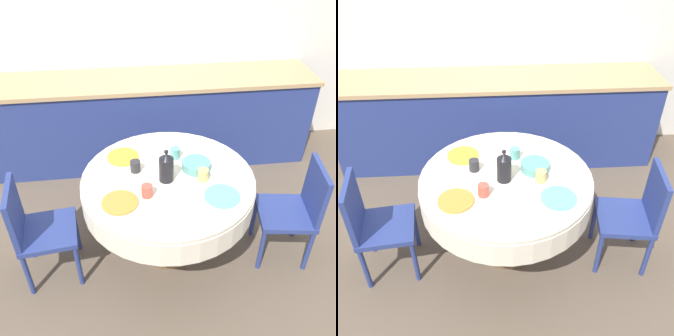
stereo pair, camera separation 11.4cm
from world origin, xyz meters
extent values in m
plane|color=brown|center=(0.00, 0.00, 0.00)|extent=(12.00, 12.00, 0.00)
cube|color=silver|center=(0.00, 1.68, 1.30)|extent=(7.00, 0.05, 2.60)
cube|color=navy|center=(0.00, 1.35, 0.44)|extent=(3.20, 0.60, 0.88)
cube|color=tan|center=(0.00, 1.35, 0.90)|extent=(3.24, 0.64, 0.04)
cylinder|color=brown|center=(0.00, 0.00, 0.02)|extent=(0.44, 0.44, 0.04)
cylinder|color=brown|center=(0.00, 0.00, 0.29)|extent=(0.11, 0.11, 0.50)
cylinder|color=silver|center=(0.00, 0.00, 0.63)|extent=(1.24, 1.24, 0.18)
cylinder|color=silver|center=(0.00, 0.00, 0.73)|extent=(1.23, 1.23, 0.03)
cube|color=navy|center=(0.88, -0.13, 0.42)|extent=(0.45, 0.45, 0.04)
cube|color=navy|center=(1.06, -0.16, 0.64)|extent=(0.09, 0.38, 0.41)
cylinder|color=navy|center=(0.68, -0.28, 0.20)|extent=(0.04, 0.04, 0.40)
cylinder|color=navy|center=(0.73, 0.07, 0.20)|extent=(0.04, 0.04, 0.40)
cylinder|color=navy|center=(1.03, -0.33, 0.20)|extent=(0.04, 0.04, 0.40)
cylinder|color=navy|center=(1.08, 0.02, 0.20)|extent=(0.04, 0.04, 0.40)
cube|color=navy|center=(-0.88, -0.10, 0.42)|extent=(0.44, 0.44, 0.04)
cube|color=navy|center=(-1.06, -0.12, 0.64)|extent=(0.08, 0.38, 0.41)
cylinder|color=navy|center=(-0.72, 0.09, 0.20)|extent=(0.04, 0.04, 0.40)
cylinder|color=navy|center=(-0.68, -0.26, 0.20)|extent=(0.04, 0.04, 0.40)
cylinder|color=navy|center=(-1.08, 0.05, 0.20)|extent=(0.04, 0.04, 0.40)
cylinder|color=navy|center=(-1.03, -0.30, 0.20)|extent=(0.04, 0.04, 0.40)
cylinder|color=orange|center=(-0.34, -0.24, 0.76)|extent=(0.24, 0.24, 0.01)
cylinder|color=#CC4C3D|center=(-0.16, -0.18, 0.79)|extent=(0.07, 0.07, 0.09)
cylinder|color=#60BCB7|center=(0.33, -0.26, 0.76)|extent=(0.24, 0.24, 0.01)
cylinder|color=#DBB766|center=(0.24, -0.06, 0.79)|extent=(0.07, 0.07, 0.09)
cylinder|color=yellow|center=(-0.31, 0.28, 0.76)|extent=(0.24, 0.24, 0.01)
cylinder|color=#28282D|center=(-0.22, 0.10, 0.79)|extent=(0.07, 0.07, 0.09)
cylinder|color=white|center=(0.26, 0.33, 0.76)|extent=(0.24, 0.24, 0.01)
cylinder|color=#5BA39E|center=(0.08, 0.23, 0.79)|extent=(0.07, 0.07, 0.09)
cylinder|color=black|center=(-0.02, -0.03, 0.84)|extent=(0.10, 0.10, 0.18)
cone|color=black|center=(-0.02, -0.03, 0.95)|extent=(0.09, 0.09, 0.04)
sphere|color=black|center=(-0.02, -0.03, 0.99)|extent=(0.03, 0.03, 0.03)
cylinder|color=#569993|center=(0.22, 0.08, 0.78)|extent=(0.21, 0.21, 0.06)
camera|label=1|loc=(-0.26, -2.07, 2.38)|focal=40.00mm
camera|label=2|loc=(-0.14, -2.08, 2.38)|focal=40.00mm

